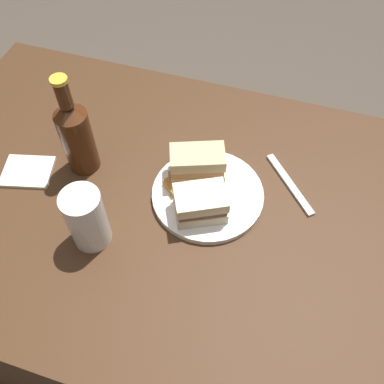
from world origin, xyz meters
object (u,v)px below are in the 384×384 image
Objects in this scene: plate at (208,194)px; cider_bottle at (76,135)px; fork at (290,184)px; sandwich_half_left at (197,164)px; sandwich_half_right at (200,203)px; pint_glass at (87,221)px; napkin at (28,171)px.

cider_bottle is (0.30, -0.00, 0.09)m from plate.
cider_bottle is 1.39× the size of fork.
sandwich_half_left is 0.10m from sandwich_half_right.
cider_bottle is at bearing -59.81° from pint_glass.
pint_glass is 0.25m from napkin.
sandwich_half_right is 1.15× the size of napkin.
pint_glass is 0.45m from fork.
plate is at bearing -171.82° from napkin.
fork is at bearing -152.94° from plate.
fork is (-0.46, -0.08, -0.10)m from cider_bottle.
cider_bottle is (0.26, 0.04, 0.05)m from sandwich_half_left.
pint_glass reaches higher than sandwich_half_left.
plate is 0.07m from sandwich_half_right.
plate is 0.26m from pint_glass.
sandwich_half_right reaches higher than fork.
sandwich_half_right is 0.41m from napkin.
sandwich_half_right is at bearing -149.59° from pint_glass.
pint_glass is 0.56× the size of cider_bottle.
sandwich_half_right is at bearing 88.40° from plate.
plate is 2.21× the size of napkin.
pint_glass reaches higher than napkin.
cider_bottle is 2.28× the size of napkin.
sandwich_half_left reaches higher than sandwich_half_right.
cider_bottle is at bearing -0.48° from plate.
napkin is at bearing 0.81° from sandwich_half_right.
sandwich_half_right is 0.50× the size of cider_bottle.
cider_bottle is (0.29, -0.06, 0.05)m from sandwich_half_right.
fork is at bearing -140.52° from sandwich_half_right.
napkin is at bearing 14.68° from sandwich_half_left.
sandwich_half_right is at bearing 110.50° from sandwich_half_left.
fork is (-0.36, -0.25, -0.06)m from pint_glass.
napkin is at bearing -26.97° from pint_glass.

